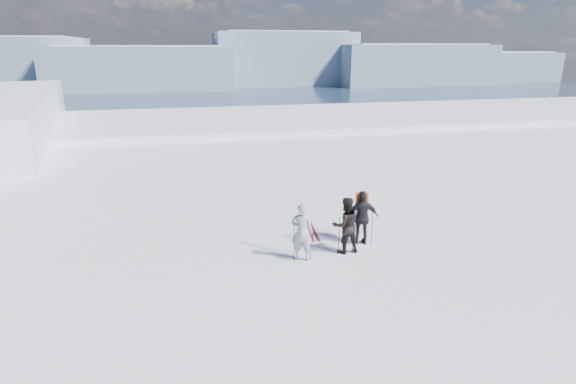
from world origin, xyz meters
name	(u,v)px	position (x,y,z in m)	size (l,w,h in m)	color
lake_basin	(250,190)	(0.00, 30.00, -6.50)	(820.00, 820.00, 71.62)	white
far_mountain_range	(217,63)	(29.60, 454.78, -7.19)	(770.00, 110.00, 53.00)	slate
skier_grey	(302,232)	(-2.29, 1.80, 0.95)	(0.69, 0.45, 1.90)	#9B9FA9
skier_dark	(345,225)	(-0.77, 2.03, 0.95)	(0.92, 0.72, 1.89)	black
skier_pack	(362,218)	(0.03, 2.54, 0.95)	(1.11, 0.46, 1.89)	black
backpack	(363,181)	(0.08, 2.79, 2.19)	(0.40, 0.23, 0.59)	#F25816
ski_poles	(338,234)	(-1.01, 2.02, 0.66)	(2.95, 0.82, 1.36)	black
skis_loose	(313,232)	(-1.33, 3.84, 0.01)	(0.46, 1.70, 0.03)	black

